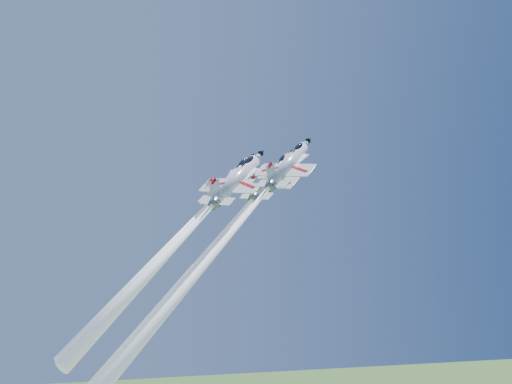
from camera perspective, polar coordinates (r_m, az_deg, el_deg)
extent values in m
cylinder|color=silver|center=(106.23, 1.63, 1.56)|extent=(8.13, 9.13, 12.28)
cone|color=silver|center=(112.26, 3.46, 3.70)|extent=(3.79, 3.84, 3.48)
cone|color=black|center=(113.70, 3.86, 4.17)|extent=(1.91, 1.94, 1.75)
cone|color=slate|center=(100.92, -0.24, -0.65)|extent=(3.30, 3.25, 2.49)
ellipsoid|color=black|center=(109.75, 2.74, 3.33)|extent=(3.29, 3.12, 2.96)
cube|color=black|center=(108.35, 2.31, 3.02)|extent=(1.03, 0.95, 1.05)
cube|color=silver|center=(105.36, 1.34, 1.04)|extent=(10.43, 10.27, 3.70)
cube|color=silver|center=(108.97, 1.63, 2.19)|extent=(3.27, 2.99, 2.43)
cube|color=silver|center=(107.55, 2.93, 2.16)|extent=(3.27, 2.99, 2.43)
cube|color=silver|center=(101.72, 0.06, -0.37)|extent=(5.62, 5.56, 1.93)
cube|color=silver|center=(101.08, -0.14, 0.63)|extent=(3.09, 3.14, 4.37)
cube|color=#B40912|center=(100.62, -0.28, 1.47)|extent=(1.21, 1.15, 1.34)
cube|color=black|center=(106.71, 1.77, 1.08)|extent=(7.36, 6.38, 7.07)
sphere|color=white|center=(100.72, -0.32, -0.74)|extent=(1.31, 1.32, 1.15)
cone|color=white|center=(84.00, -9.32, -11.13)|extent=(24.34, 28.87, 45.37)
cylinder|color=silver|center=(104.42, -2.53, 1.16)|extent=(7.80, 8.76, 11.78)
cone|color=silver|center=(109.93, -0.53, 3.29)|extent=(3.63, 3.69, 3.33)
cone|color=black|center=(111.24, -0.09, 3.75)|extent=(1.83, 1.86, 1.67)
cone|color=slate|center=(99.61, -4.56, -1.01)|extent=(3.16, 3.12, 2.39)
ellipsoid|color=black|center=(107.63, -1.32, 2.91)|extent=(3.16, 2.99, 2.84)
cube|color=black|center=(106.34, -1.79, 2.60)|extent=(0.99, 0.91, 1.00)
cube|color=silver|center=(103.64, -2.84, 0.65)|extent=(10.00, 9.85, 3.55)
cube|color=silver|center=(107.04, -2.43, 1.78)|extent=(3.14, 2.87, 2.33)
cube|color=silver|center=(105.51, -1.21, 1.76)|extent=(3.14, 2.87, 2.33)
cube|color=silver|center=(100.34, -4.24, -0.73)|extent=(5.39, 5.33, 1.85)
cube|color=silver|center=(99.74, -4.45, 0.24)|extent=(2.97, 3.01, 4.19)
cube|color=#B40912|center=(99.31, -4.61, 1.05)|extent=(1.16, 1.10, 1.29)
cube|color=black|center=(104.87, -2.37, 0.69)|extent=(7.07, 6.12, 6.79)
sphere|color=white|center=(99.43, -4.64, -1.09)|extent=(1.25, 1.26, 1.10)
cone|color=white|center=(88.53, -10.89, -7.69)|extent=(17.07, 20.06, 30.79)
cylinder|color=silver|center=(94.98, 3.22, 2.72)|extent=(7.31, 8.20, 11.04)
cone|color=silver|center=(100.55, 4.97, 4.81)|extent=(3.40, 3.45, 3.12)
cone|color=black|center=(101.88, 5.36, 5.26)|extent=(1.71, 1.74, 1.57)
cone|color=slate|center=(90.05, 1.41, 0.57)|extent=(2.96, 2.92, 2.23)
ellipsoid|color=black|center=(98.26, 4.28, 4.47)|extent=(2.96, 2.80, 2.66)
cube|color=black|center=(96.97, 3.87, 4.16)|extent=(0.93, 0.86, 0.94)
cube|color=silver|center=(94.17, 2.94, 2.21)|extent=(9.37, 9.23, 3.33)
cube|color=silver|center=(97.46, 3.17, 3.32)|extent=(2.94, 2.69, 2.18)
cube|color=silver|center=(96.25, 4.51, 3.32)|extent=(2.94, 2.69, 2.18)
cube|color=silver|center=(90.80, 1.70, 0.84)|extent=(5.05, 4.99, 1.73)
cube|color=silver|center=(90.25, 1.52, 1.85)|extent=(2.78, 2.82, 3.93)
cube|color=#B40912|center=(89.86, 1.38, 2.70)|extent=(1.09, 1.03, 1.21)
cube|color=black|center=(95.40, 3.35, 2.23)|extent=(6.62, 5.73, 6.36)
sphere|color=white|center=(89.87, 1.34, 0.48)|extent=(1.17, 1.18, 1.03)
cone|color=white|center=(73.91, -7.55, -10.02)|extent=(22.18, 26.32, 41.39)
cylinder|color=silver|center=(96.87, -2.01, 1.20)|extent=(7.98, 8.96, 12.06)
cone|color=silver|center=(102.55, 0.15, 3.53)|extent=(3.71, 3.77, 3.41)
cone|color=black|center=(103.91, 0.62, 4.03)|extent=(1.87, 1.90, 1.71)
cone|color=slate|center=(91.92, -4.23, -1.20)|extent=(3.24, 3.19, 2.44)
ellipsoid|color=black|center=(100.18, -0.70, 3.12)|extent=(3.23, 3.06, 2.91)
cube|color=black|center=(98.85, -1.20, 2.78)|extent=(1.01, 0.94, 1.03)
cube|color=silver|center=(96.06, -2.35, 0.63)|extent=(10.23, 10.08, 3.63)
cube|color=silver|center=(99.55, -1.92, 1.88)|extent=(3.21, 2.93, 2.38)
cube|color=silver|center=(98.01, -0.57, 1.86)|extent=(3.21, 2.93, 2.38)
cube|color=silver|center=(92.67, -3.88, -0.90)|extent=(5.52, 5.45, 1.89)
cube|color=silver|center=(92.05, -4.11, 0.17)|extent=(3.03, 3.08, 4.29)
cube|color=#B40912|center=(91.61, -4.28, 1.08)|extent=(1.19, 1.13, 1.32)
cube|color=black|center=(97.33, -1.84, 0.68)|extent=(7.23, 6.26, 6.94)
sphere|color=white|center=(91.74, -4.32, -1.30)|extent=(1.28, 1.29, 1.13)
cone|color=white|center=(81.57, -10.61, -8.01)|extent=(16.17, 18.95, 28.87)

